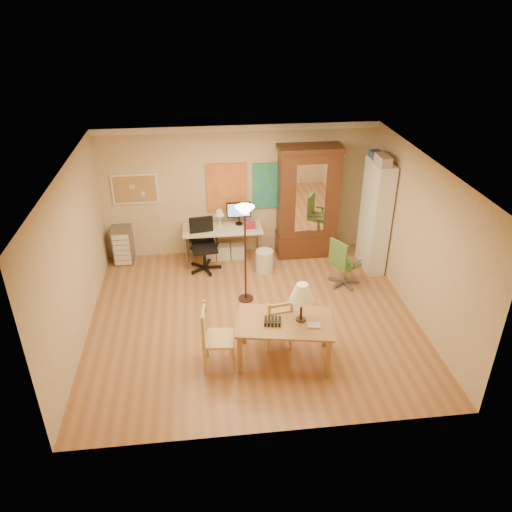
{
  "coord_description": "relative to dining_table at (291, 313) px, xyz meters",
  "views": [
    {
      "loc": [
        -0.77,
        -6.96,
        5.02
      ],
      "look_at": [
        0.09,
        0.3,
        1.04
      ],
      "focal_mm": 35.0,
      "sensor_mm": 36.0,
      "label": 1
    }
  ],
  "objects": [
    {
      "name": "ladder_chair_back",
      "position": [
        -0.14,
        0.35,
        -0.42
      ],
      "size": [
        0.47,
        0.45,
        0.89
      ],
      "color": "tan",
      "rests_on": "floor"
    },
    {
      "name": "armoire",
      "position": [
        0.93,
        3.35,
        0.18
      ],
      "size": [
        1.26,
        0.6,
        2.32
      ],
      "color": "#3B1D10",
      "rests_on": "floor"
    },
    {
      "name": "drawer_cart",
      "position": [
        -2.83,
        3.4,
        -0.45
      ],
      "size": [
        0.38,
        0.45,
        0.76
      ],
      "color": "slate",
      "rests_on": "floor"
    },
    {
      "name": "floor",
      "position": [
        -0.43,
        1.11,
        -0.83
      ],
      "size": [
        5.5,
        5.5,
        0.0
      ],
      "primitive_type": "plane",
      "color": "#945C34",
      "rests_on": "ground"
    },
    {
      "name": "bookshelf",
      "position": [
        2.12,
        2.64,
        0.26
      ],
      "size": [
        0.33,
        0.88,
        2.19
      ],
      "color": "white",
      "rests_on": "floor"
    },
    {
      "name": "art_panel_right",
      "position": [
        0.22,
        3.58,
        0.62
      ],
      "size": [
        0.75,
        0.04,
        0.95
      ],
      "primitive_type": "cube",
      "color": "teal",
      "rests_on": "floor"
    },
    {
      "name": "ladder_chair_left",
      "position": [
        -1.1,
        -0.02,
        -0.36
      ],
      "size": [
        0.5,
        0.52,
        1.02
      ],
      "color": "tan",
      "rests_on": "floor"
    },
    {
      "name": "dining_table",
      "position": [
        0.0,
        0.0,
        0.0
      ],
      "size": [
        1.52,
        1.07,
        1.31
      ],
      "color": "olive",
      "rests_on": "floor"
    },
    {
      "name": "art_panel_left",
      "position": [
        -0.68,
        3.58,
        0.62
      ],
      "size": [
        0.8,
        0.04,
        1.0
      ],
      "primitive_type": "cube",
      "color": "gold",
      "rests_on": "floor"
    },
    {
      "name": "wastebin",
      "position": [
        -0.03,
        2.69,
        -0.61
      ],
      "size": [
        0.35,
        0.35,
        0.44
      ],
      "primitive_type": "cylinder",
      "color": "silver",
      "rests_on": "floor"
    },
    {
      "name": "crown_molding",
      "position": [
        -0.43,
        3.57,
        1.81
      ],
      "size": [
        5.5,
        0.08,
        0.12
      ],
      "primitive_type": "cube",
      "color": "white",
      "rests_on": "floor"
    },
    {
      "name": "corkboard",
      "position": [
        -2.48,
        3.58,
        0.67
      ],
      "size": [
        0.9,
        0.04,
        0.62
      ],
      "primitive_type": "cube",
      "color": "tan",
      "rests_on": "floor"
    },
    {
      "name": "computer_desk",
      "position": [
        -0.78,
        3.26,
        -0.39
      ],
      "size": [
        1.59,
        0.69,
        1.2
      ],
      "color": "beige",
      "rests_on": "floor"
    },
    {
      "name": "office_chair_black",
      "position": [
        -1.21,
        2.9,
        -0.55
      ],
      "size": [
        0.65,
        0.65,
        1.05
      ],
      "color": "black",
      "rests_on": "floor"
    },
    {
      "name": "office_chair_green",
      "position": [
        1.37,
        1.99,
        -0.57
      ],
      "size": [
        0.6,
        0.6,
        0.96
      ],
      "color": "slate",
      "rests_on": "floor"
    },
    {
      "name": "torchiere_lamp",
      "position": [
        -0.5,
        1.7,
        0.62
      ],
      "size": [
        0.33,
        0.33,
        1.82
      ],
      "color": "#3D1F18",
      "rests_on": "floor"
    }
  ]
}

